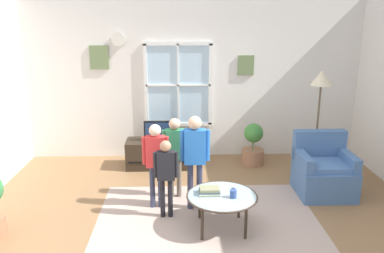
{
  "coord_description": "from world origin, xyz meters",
  "views": [
    {
      "loc": [
        -0.28,
        -4.16,
        2.47
      ],
      "look_at": [
        -0.1,
        0.58,
        1.14
      ],
      "focal_mm": 36.75,
      "sensor_mm": 36.0,
      "label": 1
    }
  ],
  "objects_px": {
    "armchair": "(323,172)",
    "person_red_shirt": "(156,156)",
    "television": "(159,130)",
    "book_stack": "(210,191)",
    "remote_near_books": "(233,191)",
    "floor_lamp": "(321,89)",
    "person_black_shirt": "(166,170)",
    "potted_plant_by_window": "(253,146)",
    "tv_stand": "(159,153)",
    "coffee_table": "(222,197)",
    "cup": "(233,194)",
    "person_green_shirt": "(175,149)",
    "person_blue_shirt": "(195,152)"
  },
  "relations": [
    {
      "from": "person_red_shirt",
      "to": "person_blue_shirt",
      "type": "bearing_deg",
      "value": -6.67
    },
    {
      "from": "television",
      "to": "person_red_shirt",
      "type": "distance_m",
      "value": 1.48
    },
    {
      "from": "tv_stand",
      "to": "armchair",
      "type": "height_order",
      "value": "armchair"
    },
    {
      "from": "person_green_shirt",
      "to": "coffee_table",
      "type": "bearing_deg",
      "value": -57.85
    },
    {
      "from": "cup",
      "to": "person_red_shirt",
      "type": "xyz_separation_m",
      "value": [
        -0.93,
        0.64,
        0.24
      ]
    },
    {
      "from": "person_green_shirt",
      "to": "potted_plant_by_window",
      "type": "relative_size",
      "value": 1.59
    },
    {
      "from": "coffee_table",
      "to": "cup",
      "type": "xyz_separation_m",
      "value": [
        0.12,
        -0.06,
        0.07
      ]
    },
    {
      "from": "coffee_table",
      "to": "person_black_shirt",
      "type": "distance_m",
      "value": 0.77
    },
    {
      "from": "television",
      "to": "armchair",
      "type": "xyz_separation_m",
      "value": [
        2.4,
        -1.13,
        -0.32
      ]
    },
    {
      "from": "cup",
      "to": "floor_lamp",
      "type": "relative_size",
      "value": 0.06
    },
    {
      "from": "person_black_shirt",
      "to": "television",
      "type": "bearing_deg",
      "value": 95.45
    },
    {
      "from": "coffee_table",
      "to": "potted_plant_by_window",
      "type": "relative_size",
      "value": 1.17
    },
    {
      "from": "remote_near_books",
      "to": "potted_plant_by_window",
      "type": "xyz_separation_m",
      "value": [
        0.62,
        2.02,
        -0.11
      ]
    },
    {
      "from": "television",
      "to": "armchair",
      "type": "bearing_deg",
      "value": -25.13
    },
    {
      "from": "armchair",
      "to": "person_black_shirt",
      "type": "relative_size",
      "value": 0.85
    },
    {
      "from": "armchair",
      "to": "television",
      "type": "bearing_deg",
      "value": 154.87
    },
    {
      "from": "television",
      "to": "potted_plant_by_window",
      "type": "height_order",
      "value": "television"
    },
    {
      "from": "armchair",
      "to": "potted_plant_by_window",
      "type": "distance_m",
      "value": 1.42
    },
    {
      "from": "person_black_shirt",
      "to": "potted_plant_by_window",
      "type": "bearing_deg",
      "value": 51.52
    },
    {
      "from": "tv_stand",
      "to": "remote_near_books",
      "type": "bearing_deg",
      "value": -63.45
    },
    {
      "from": "tv_stand",
      "to": "television",
      "type": "distance_m",
      "value": 0.41
    },
    {
      "from": "person_blue_shirt",
      "to": "potted_plant_by_window",
      "type": "xyz_separation_m",
      "value": [
        1.07,
        1.59,
        -0.46
      ]
    },
    {
      "from": "person_green_shirt",
      "to": "potted_plant_by_window",
      "type": "height_order",
      "value": "person_green_shirt"
    },
    {
      "from": "cup",
      "to": "person_black_shirt",
      "type": "distance_m",
      "value": 0.89
    },
    {
      "from": "tv_stand",
      "to": "armchair",
      "type": "bearing_deg",
      "value": -25.18
    },
    {
      "from": "coffee_table",
      "to": "person_red_shirt",
      "type": "height_order",
      "value": "person_red_shirt"
    },
    {
      "from": "television",
      "to": "potted_plant_by_window",
      "type": "relative_size",
      "value": 0.68
    },
    {
      "from": "book_stack",
      "to": "cup",
      "type": "xyz_separation_m",
      "value": [
        0.27,
        -0.11,
        0.01
      ]
    },
    {
      "from": "book_stack",
      "to": "potted_plant_by_window",
      "type": "distance_m",
      "value": 2.26
    },
    {
      "from": "television",
      "to": "person_black_shirt",
      "type": "bearing_deg",
      "value": -84.55
    },
    {
      "from": "television",
      "to": "person_green_shirt",
      "type": "height_order",
      "value": "person_green_shirt"
    },
    {
      "from": "person_black_shirt",
      "to": "floor_lamp",
      "type": "relative_size",
      "value": 0.6
    },
    {
      "from": "armchair",
      "to": "potted_plant_by_window",
      "type": "xyz_separation_m",
      "value": [
        -0.79,
        1.18,
        0.01
      ]
    },
    {
      "from": "book_stack",
      "to": "floor_lamp",
      "type": "bearing_deg",
      "value": 39.46
    },
    {
      "from": "tv_stand",
      "to": "book_stack",
      "type": "bearing_deg",
      "value": -71.09
    },
    {
      "from": "person_blue_shirt",
      "to": "person_green_shirt",
      "type": "height_order",
      "value": "person_blue_shirt"
    },
    {
      "from": "coffee_table",
      "to": "book_stack",
      "type": "xyz_separation_m",
      "value": [
        -0.14,
        0.05,
        0.06
      ]
    },
    {
      "from": "armchair",
      "to": "potted_plant_by_window",
      "type": "height_order",
      "value": "armchair"
    },
    {
      "from": "television",
      "to": "book_stack",
      "type": "relative_size",
      "value": 1.94
    },
    {
      "from": "armchair",
      "to": "person_red_shirt",
      "type": "xyz_separation_m",
      "value": [
        -2.37,
        -0.35,
        0.4
      ]
    },
    {
      "from": "television",
      "to": "person_red_shirt",
      "type": "relative_size",
      "value": 0.43
    },
    {
      "from": "person_green_shirt",
      "to": "person_red_shirt",
      "type": "bearing_deg",
      "value": -128.96
    },
    {
      "from": "floor_lamp",
      "to": "remote_near_books",
      "type": "bearing_deg",
      "value": -136.3
    },
    {
      "from": "television",
      "to": "remote_near_books",
      "type": "xyz_separation_m",
      "value": [
        0.98,
        -1.97,
        -0.2
      ]
    },
    {
      "from": "book_stack",
      "to": "remote_near_books",
      "type": "bearing_deg",
      "value": 8.82
    },
    {
      "from": "coffee_table",
      "to": "person_red_shirt",
      "type": "xyz_separation_m",
      "value": [
        -0.81,
        0.58,
        0.31
      ]
    },
    {
      "from": "coffee_table",
      "to": "person_green_shirt",
      "type": "bearing_deg",
      "value": 122.15
    },
    {
      "from": "armchair",
      "to": "person_red_shirt",
      "type": "bearing_deg",
      "value": -171.52
    },
    {
      "from": "coffee_table",
      "to": "floor_lamp",
      "type": "relative_size",
      "value": 0.5
    },
    {
      "from": "remote_near_books",
      "to": "armchair",
      "type": "bearing_deg",
      "value": 30.7
    }
  ]
}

